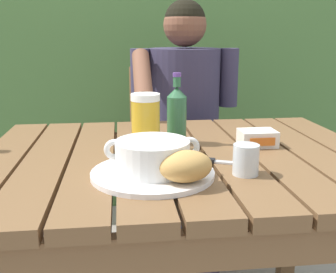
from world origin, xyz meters
name	(u,v)px	position (x,y,z in m)	size (l,w,h in m)	color
dining_table	(181,186)	(0.00, 0.00, 0.63)	(1.12, 0.87, 0.73)	brown
hedge_backdrop	(155,80)	(0.07, 1.62, 0.76)	(2.92, 0.75, 1.48)	#4B733B
chair_near_diner	(179,155)	(0.12, 0.87, 0.46)	(0.48, 0.48, 0.89)	brown
person_eating	(185,114)	(0.12, 0.67, 0.71)	(0.48, 0.47, 1.21)	#36314B
serving_plate	(153,173)	(-0.10, -0.18, 0.74)	(0.30, 0.30, 0.01)	white
soup_bowl	(152,155)	(-0.10, -0.18, 0.78)	(0.23, 0.18, 0.08)	white
bread_roll	(186,166)	(-0.03, -0.26, 0.78)	(0.13, 0.11, 0.07)	tan
beer_glass	(146,123)	(-0.10, 0.03, 0.82)	(0.08, 0.08, 0.17)	gold
beer_bottle	(177,114)	(0.00, 0.10, 0.82)	(0.06, 0.06, 0.22)	#2E613C
water_glass_small	(246,160)	(0.12, -0.20, 0.77)	(0.06, 0.06, 0.07)	silver
butter_tub	(257,138)	(0.24, 0.05, 0.76)	(0.11, 0.08, 0.05)	white
table_knife	(214,161)	(0.07, -0.10, 0.74)	(0.15, 0.08, 0.01)	silver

